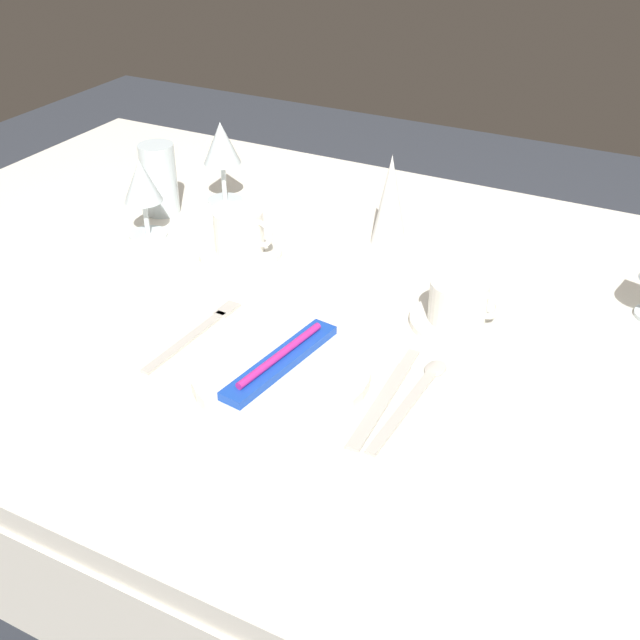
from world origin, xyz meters
name	(u,v)px	position (x,y,z in m)	size (l,w,h in m)	color
ground_plane	(341,618)	(0.00, 0.00, 0.00)	(6.00, 6.00, 0.00)	#383D47
dining_table	(346,350)	(0.00, 0.00, 0.66)	(1.80, 1.11, 0.74)	silver
dinner_plate	(278,370)	(0.00, -0.20, 0.75)	(0.24, 0.24, 0.02)	white
toothbrush_package	(278,359)	(0.00, -0.20, 0.77)	(0.06, 0.21, 0.02)	blue
fork_outer	(197,332)	(-0.16, -0.17, 0.74)	(0.03, 0.21, 0.00)	beige
dinner_knife	(384,399)	(0.14, -0.19, 0.74)	(0.03, 0.23, 0.00)	beige
spoon_soup	(417,393)	(0.18, -0.16, 0.74)	(0.03, 0.22, 0.01)	beige
saucer_left	(456,321)	(0.16, 0.03, 0.74)	(0.14, 0.14, 0.01)	white
coffee_cup_left	(459,301)	(0.17, 0.03, 0.78)	(0.11, 0.08, 0.06)	white
saucer_right	(240,252)	(-0.24, 0.07, 0.74)	(0.14, 0.14, 0.01)	white
coffee_cup_right	(240,231)	(-0.23, 0.07, 0.79)	(0.11, 0.08, 0.07)	white
wine_glass_centre	(142,185)	(-0.42, 0.05, 0.84)	(0.07, 0.07, 0.14)	silver
wine_glass_left	(222,147)	(-0.38, 0.24, 0.85)	(0.07, 0.07, 0.16)	silver
drink_tumbler	(160,183)	(-0.46, 0.15, 0.80)	(0.07, 0.07, 0.13)	silver
napkin_folded	(390,200)	(-0.03, 0.23, 0.82)	(0.06, 0.06, 0.16)	white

